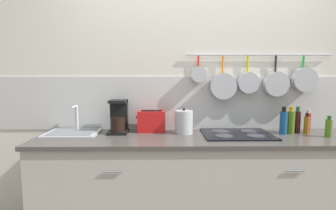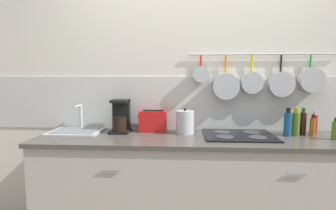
# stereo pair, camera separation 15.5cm
# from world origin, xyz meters

# --- Properties ---
(wall_back) EXTENTS (7.20, 0.16, 2.60)m
(wall_back) POSITION_xyz_m (0.01, 0.35, 1.28)
(wall_back) COLOR silver
(wall_back) RESTS_ON ground_plane
(cabinet_base) EXTENTS (2.74, 0.60, 0.88)m
(cabinet_base) POSITION_xyz_m (0.00, -0.00, 0.44)
(cabinet_base) COLOR #B7B2A8
(cabinet_base) RESTS_ON ground_plane
(countertop) EXTENTS (2.78, 0.62, 0.03)m
(countertop) POSITION_xyz_m (0.00, 0.00, 0.90)
(countertop) COLOR #4C4742
(countertop) RESTS_ON cabinet_base
(sink_basin) EXTENTS (0.46, 0.35, 0.25)m
(sink_basin) POSITION_xyz_m (-1.12, 0.13, 0.93)
(sink_basin) COLOR #B7BABF
(sink_basin) RESTS_ON countertop
(coffee_maker) EXTENTS (0.17, 0.20, 0.30)m
(coffee_maker) POSITION_xyz_m (-0.72, 0.17, 1.04)
(coffee_maker) COLOR black
(coffee_maker) RESTS_ON countertop
(toaster) EXTENTS (0.27, 0.13, 0.20)m
(toaster) POSITION_xyz_m (-0.42, 0.20, 1.01)
(toaster) COLOR red
(toaster) RESTS_ON countertop
(kettle) EXTENTS (0.16, 0.16, 0.23)m
(kettle) POSITION_xyz_m (-0.12, 0.13, 1.02)
(kettle) COLOR #B7BABF
(kettle) RESTS_ON countertop
(cooktop) EXTENTS (0.59, 0.46, 0.01)m
(cooktop) POSITION_xyz_m (0.34, 0.06, 0.92)
(cooktop) COLOR black
(cooktop) RESTS_ON countertop
(bottle_vinegar) EXTENTS (0.06, 0.06, 0.24)m
(bottle_vinegar) POSITION_xyz_m (0.76, 0.09, 1.02)
(bottle_vinegar) COLOR navy
(bottle_vinegar) RESTS_ON countertop
(bottle_cooking_wine) EXTENTS (0.07, 0.07, 0.24)m
(bottle_cooking_wine) POSITION_xyz_m (0.84, 0.11, 1.02)
(bottle_cooking_wine) COLOR #4C721E
(bottle_cooking_wine) RESTS_ON countertop
(bottle_dish_soap) EXTENTS (0.05, 0.05, 0.24)m
(bottle_dish_soap) POSITION_xyz_m (0.91, 0.14, 1.02)
(bottle_dish_soap) COLOR #33140F
(bottle_dish_soap) RESTS_ON countertop
(bottle_sesame_oil) EXTENTS (0.05, 0.05, 0.19)m
(bottle_sesame_oil) POSITION_xyz_m (0.97, 0.10, 1.00)
(bottle_sesame_oil) COLOR #8C5919
(bottle_sesame_oil) RESTS_ON countertop
(bottle_olive_oil) EXTENTS (0.05, 0.05, 0.21)m
(bottle_olive_oil) POSITION_xyz_m (1.03, 0.19, 1.01)
(bottle_olive_oil) COLOR red
(bottle_olive_oil) RESTS_ON countertop
(bottle_hot_sauce) EXTENTS (0.06, 0.06, 0.18)m
(bottle_hot_sauce) POSITION_xyz_m (1.09, -0.02, 0.99)
(bottle_hot_sauce) COLOR #4C721E
(bottle_hot_sauce) RESTS_ON countertop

